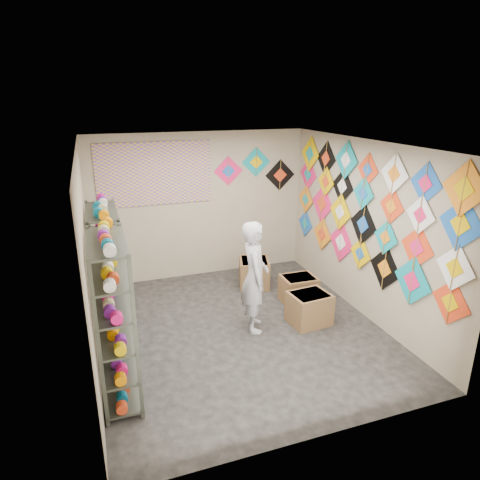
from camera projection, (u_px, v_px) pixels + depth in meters
name	position (u px, v px, depth m)	size (l,w,h in m)	color
ground	(240.00, 330.00, 6.35)	(4.50, 4.50, 0.00)	black
room_walls	(240.00, 224.00, 5.82)	(4.50, 4.50, 4.50)	tan
shelf_rack_front	(114.00, 320.00, 4.73)	(0.40, 1.10, 1.90)	#4C5147
shelf_rack_back	(108.00, 275.00, 5.89)	(0.40, 1.10, 1.90)	#4C5147
string_spools	(110.00, 288.00, 5.28)	(0.12, 2.36, 0.12)	#F01179
kite_wall_display	(363.00, 212.00, 6.47)	(0.06, 4.25, 2.05)	#F23D17
back_wall_kites	(257.00, 170.00, 8.07)	(1.63, 0.02, 0.86)	#FC1D65
poster	(155.00, 174.00, 7.45)	(2.00, 0.01, 1.10)	#7951AF
shopkeeper	(255.00, 277.00, 6.14)	(0.54, 0.68, 1.66)	silver
carton_a	(309.00, 308.00, 6.47)	(0.58, 0.49, 0.49)	brown
carton_b	(298.00, 289.00, 7.13)	(0.55, 0.45, 0.45)	brown
carton_c	(254.00, 273.00, 7.74)	(0.52, 0.57, 0.50)	brown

